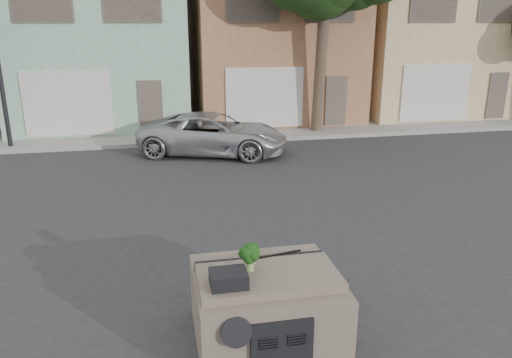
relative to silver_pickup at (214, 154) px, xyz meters
name	(u,v)px	position (x,y,z in m)	size (l,w,h in m)	color
ground_plane	(233,249)	(-0.53, -7.64, 0.00)	(120.00, 120.00, 0.00)	#303033
sidewalk	(192,135)	(-0.53, 2.86, 0.07)	(40.00, 3.00, 0.15)	gray
townhouse_mint	(101,36)	(-4.03, 6.86, 3.77)	(7.20, 8.20, 7.55)	#90BB9E
townhouse_tan	(268,35)	(3.47, 6.86, 3.77)	(7.20, 8.20, 7.55)	#9F6B4A
townhouse_beige	(416,34)	(10.97, 6.86, 3.77)	(7.20, 8.20, 7.55)	#D8B886
silver_pickup	(214,154)	(0.00, 0.00, 0.00)	(2.32, 5.04, 1.40)	#AFB2B6
tree_near	(322,25)	(4.47, 2.16, 4.25)	(4.40, 4.00, 8.50)	#1A3713
car_dashboard	(266,304)	(-0.53, -10.64, 0.56)	(2.00, 1.80, 1.12)	#6D6052
instrument_hump	(229,279)	(-1.11, -10.99, 1.22)	(0.48, 0.38, 0.20)	black
wiper_arm	(279,254)	(-0.25, -10.26, 1.13)	(0.70, 0.03, 0.02)	black
broccoli	(250,257)	(-0.76, -10.63, 1.32)	(0.33, 0.33, 0.41)	black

